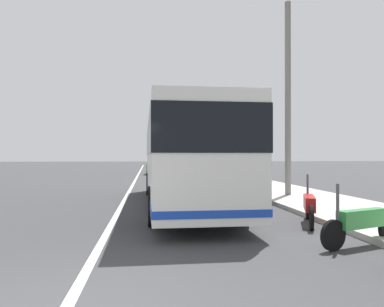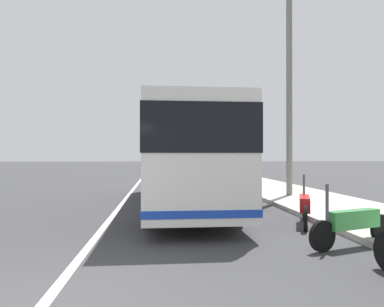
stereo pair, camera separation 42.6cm
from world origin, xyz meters
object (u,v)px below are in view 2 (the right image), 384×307
Objects in this scene: motorcycle_nearest_curb at (353,224)px; car_side_street at (163,163)px; motorcycle_by_tree at (257,195)px; utility_pole at (289,99)px; motorcycle_angled at (305,206)px; car_behind_bus at (173,165)px; coach_bus at (182,154)px; car_ahead_same_lane at (163,167)px.

car_side_street reaches higher than motorcycle_nearest_curb.
motorcycle_by_tree is 5.05m from utility_pole.
motorcycle_angled is 47.10m from car_side_street.
coach_bus is at bearing -177.53° from car_behind_bus.
utility_pole is (5.72, -1.66, 3.62)m from motorcycle_angled.
utility_pole is at bearing 4.60° from motorcycle_angled.
car_ahead_same_lane is at bearing 25.53° from motorcycle_by_tree.
motorcycle_by_tree is (2.92, 0.45, -0.02)m from motorcycle_angled.
motorcycle_nearest_curb is 8.98m from utility_pole.
car_ahead_same_lane is (26.37, 3.29, 0.23)m from motorcycle_angled.
coach_bus is 5.42m from utility_pole.
coach_bus is 5.61× the size of motorcycle_nearest_curb.
car_behind_bus reaches higher than motorcycle_by_tree.
coach_bus is at bearing 179.03° from car_side_street.
motorcycle_nearest_curb is 2.33m from motorcycle_angled.
motorcycle_angled is at bearing -177.46° from car_side_street.
coach_bus reaches higher than car_side_street.
motorcycle_nearest_curb is at bearing -155.43° from coach_bus.
car_behind_bus is (31.97, 2.19, 0.21)m from motorcycle_angled.
motorcycle_by_tree is 0.47× the size of car_ahead_same_lane.
motorcycle_nearest_curb is at bearing -156.26° from motorcycle_by_tree.
motorcycle_by_tree is at bearing 29.61° from motorcycle_angled.
car_ahead_same_lane is (23.45, 2.84, 0.25)m from motorcycle_by_tree.
motorcycle_angled is at bearing 163.81° from utility_pole.
coach_bus is 43.14m from car_side_street.
motorcycle_nearest_curb is 5.28m from motorcycle_by_tree.
motorcycle_by_tree is at bearing -169.83° from car_ahead_same_lane.
motorcycle_angled is 1.09× the size of motorcycle_by_tree.
coach_bus is 5.98× the size of motorcycle_by_tree.
car_side_street reaches higher than motorcycle_by_tree.
motorcycle_nearest_curb is (-6.20, -2.92, -1.37)m from coach_bus.
motorcycle_nearest_curb is 28.89m from car_ahead_same_lane.
motorcycle_by_tree is at bearing -177.79° from car_side_street.
motorcycle_nearest_curb is at bearing -158.77° from motorcycle_angled.
car_ahead_same_lane reaches higher than car_behind_bus.
utility_pole reaches higher than coach_bus.
coach_bus is 28.14m from car_behind_bus.
motorcycle_nearest_curb is 1.07× the size of motorcycle_by_tree.
car_ahead_same_lane is at bearing 172.78° from car_behind_bus.
utility_pole reaches higher than car_ahead_same_lane.
car_behind_bus is (28.11, -0.71, -1.15)m from coach_bus.
motorcycle_nearest_curb is at bearing -170.16° from car_ahead_same_lane.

